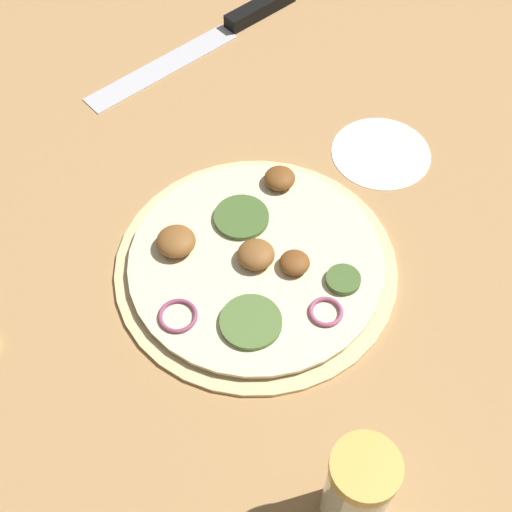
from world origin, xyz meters
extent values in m
plane|color=tan|center=(0.00, 0.00, 0.00)|extent=(3.00, 3.00, 0.00)
cylinder|color=beige|center=(0.00, 0.00, 0.00)|extent=(0.27, 0.27, 0.01)
cylinder|color=beige|center=(0.00, 0.00, 0.01)|extent=(0.24, 0.24, 0.00)
cylinder|color=#47662D|center=(0.03, 0.04, 0.02)|extent=(0.05, 0.05, 0.01)
torus|color=#934266|center=(-0.09, 0.02, 0.01)|extent=(0.04, 0.04, 0.00)
cylinder|color=#567538|center=(-0.06, -0.04, 0.02)|extent=(0.06, 0.06, 0.01)
ellipsoid|color=brown|center=(0.02, -0.03, 0.02)|extent=(0.03, 0.03, 0.01)
ellipsoid|color=brown|center=(0.00, 0.00, 0.02)|extent=(0.03, 0.03, 0.02)
ellipsoid|color=brown|center=(0.09, 0.04, 0.02)|extent=(0.03, 0.03, 0.02)
torus|color=#A34C70|center=(-0.01, -0.08, 0.01)|extent=(0.03, 0.03, 0.00)
cylinder|color=#47662D|center=(0.03, -0.08, 0.02)|extent=(0.03, 0.03, 0.01)
ellipsoid|color=brown|center=(-0.04, 0.07, 0.02)|extent=(0.04, 0.04, 0.02)
cube|color=silver|center=(0.16, 0.27, 0.00)|extent=(0.21, 0.07, 0.00)
cube|color=black|center=(0.31, 0.24, 0.01)|extent=(0.11, 0.04, 0.02)
cylinder|color=silver|center=(-0.13, -0.20, 0.05)|extent=(0.05, 0.05, 0.10)
cylinder|color=gold|center=(-0.13, -0.20, 0.10)|extent=(0.05, 0.05, 0.01)
cylinder|color=white|center=(0.20, -0.01, 0.00)|extent=(0.11, 0.11, 0.00)
camera|label=1|loc=(-0.30, -0.24, 0.56)|focal=50.00mm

